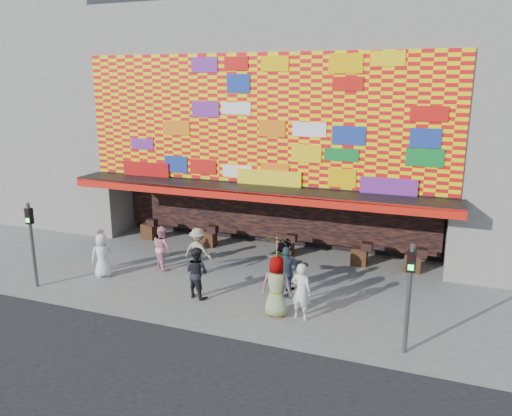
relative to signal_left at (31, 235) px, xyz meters
The scene contains 16 objects.
ground 6.64m from the signal_left, 13.61° to the left, with size 90.00×90.00×0.00m, color slate.
road_strip 8.18m from the signal_left, 38.88° to the right, with size 30.00×8.00×0.02m, color black.
shop_building 11.98m from the signal_left, 57.35° to the left, with size 15.20×9.40×10.00m.
neighbor_left 12.40m from the signal_left, 125.59° to the left, with size 11.00×8.00×12.00m, color gray.
signal_left is the anchor object (origin of this frame).
signal_right 12.40m from the signal_left, ahead, with size 0.22×0.20×3.00m.
ped_a 2.50m from the signal_left, 44.45° to the left, with size 0.80×0.52×1.63m, color silver.
ped_b 2.65m from the signal_left, 61.58° to the left, with size 0.59×0.39×1.62m, color pink.
ped_c 5.87m from the signal_left, 12.00° to the left, with size 0.84×0.66×1.73m, color black.
ped_d 5.75m from the signal_left, 32.98° to the left, with size 1.13×0.65×1.76m, color gray.
ped_e 8.78m from the signal_left, 14.33° to the left, with size 1.04×0.43×1.77m, color #35495D.
ped_f 8.70m from the signal_left, 19.40° to the left, with size 1.69×0.54×1.82m, color gray.
ped_g 8.63m from the signal_left, ahead, with size 0.93×0.60×1.90m, color gray.
ped_h 9.40m from the signal_left, ahead, with size 0.64×0.42×1.76m, color silver.
ped_i 4.59m from the signal_left, 43.64° to the left, with size 0.81×0.63×1.67m, color pink.
parasol 8.59m from the signal_left, ahead, with size 1.22×1.23×1.79m.
Camera 1 is at (6.71, -13.99, 6.97)m, focal length 35.00 mm.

